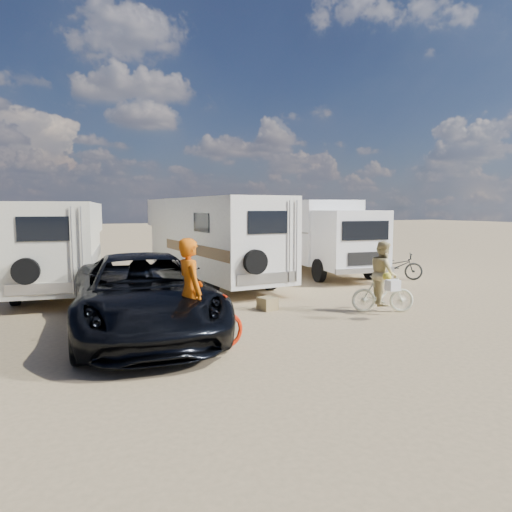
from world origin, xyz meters
name	(u,v)px	position (x,y,z in m)	size (l,w,h in m)	color
ground	(315,328)	(0.00, 0.00, 0.00)	(140.00, 140.00, 0.00)	tan
rv_main	(211,240)	(-0.14, 6.84, 1.43)	(2.15, 7.97, 2.85)	white
rv_left	(62,247)	(-4.85, 6.88, 1.34)	(2.08, 6.64, 2.67)	beige
box_truck	(322,237)	(4.37, 7.09, 1.40)	(2.22, 6.36, 2.81)	white
dark_suv	(143,294)	(-3.41, 1.00, 0.79)	(2.63, 5.71, 1.59)	black
bike_man	(191,325)	(-2.88, -0.70, 0.52)	(0.69, 1.97, 1.04)	red
bike_woman	(383,294)	(2.25, 0.67, 0.45)	(0.42, 1.49, 0.89)	beige
rider_man	(190,302)	(-2.88, -0.70, 0.92)	(0.67, 0.44, 1.83)	#CD570A
rider_woman	(383,280)	(2.25, 0.67, 0.78)	(0.75, 0.59, 1.55)	tan
bike_parked	(396,266)	(5.99, 4.71, 0.47)	(0.63, 1.80, 0.95)	black
cooler	(172,309)	(-2.58, 2.08, 0.21)	(0.53, 0.39, 0.43)	navy
crate	(267,304)	(-0.22, 1.98, 0.16)	(0.40, 0.40, 0.32)	olive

